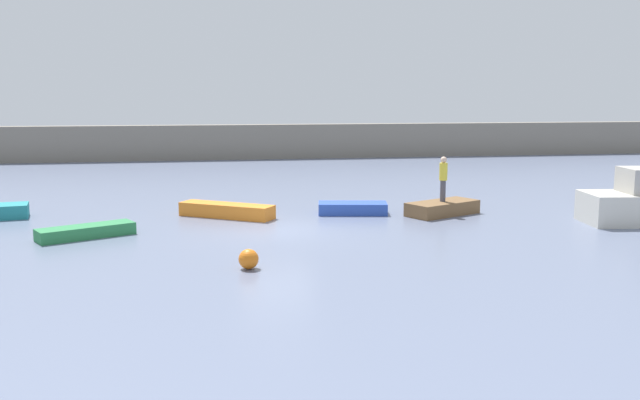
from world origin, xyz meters
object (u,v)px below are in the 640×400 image
(person_yellow_shirt, at_px, (443,176))
(rowboat_blue, at_px, (353,208))
(rowboat_orange, at_px, (227,210))
(rowboat_green, at_px, (86,232))
(rowboat_brown, at_px, (442,208))
(mooring_buoy, at_px, (249,259))

(person_yellow_shirt, bearing_deg, rowboat_blue, 167.17)
(rowboat_blue, height_order, person_yellow_shirt, person_yellow_shirt)
(rowboat_blue, bearing_deg, rowboat_orange, -171.06)
(rowboat_green, height_order, rowboat_blue, rowboat_blue)
(rowboat_orange, xyz_separation_m, rowboat_brown, (8.52, -0.88, 0.00))
(rowboat_green, xyz_separation_m, person_yellow_shirt, (13.32, 2.18, 1.34))
(rowboat_brown, bearing_deg, mooring_buoy, -165.37)
(rowboat_green, bearing_deg, mooring_buoy, -72.32)
(rowboat_green, distance_m, rowboat_brown, 13.49)
(person_yellow_shirt, xyz_separation_m, mooring_buoy, (-8.18, -7.28, -1.27))
(rowboat_orange, height_order, rowboat_brown, rowboat_brown)
(rowboat_blue, relative_size, person_yellow_shirt, 1.53)
(rowboat_orange, bearing_deg, rowboat_blue, 31.61)
(rowboat_green, relative_size, rowboat_orange, 0.83)
(rowboat_brown, bearing_deg, rowboat_green, 162.26)
(rowboat_orange, relative_size, mooring_buoy, 6.84)
(rowboat_green, height_order, rowboat_orange, rowboat_orange)
(person_yellow_shirt, bearing_deg, rowboat_brown, 0.00)
(rowboat_brown, height_order, person_yellow_shirt, person_yellow_shirt)
(rowboat_orange, relative_size, person_yellow_shirt, 2.14)
(rowboat_green, distance_m, rowboat_blue, 10.26)
(rowboat_green, relative_size, mooring_buoy, 5.65)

